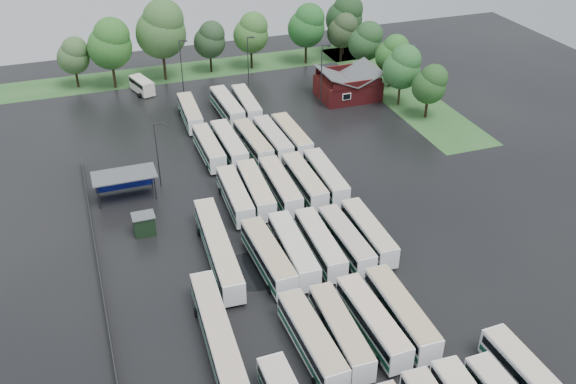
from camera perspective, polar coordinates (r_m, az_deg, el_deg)
name	(u,v)px	position (r m, az deg, el deg)	size (l,w,h in m)	color
ground	(307,266)	(72.93, 1.67, -6.60)	(160.00, 160.00, 0.00)	black
brick_building	(348,87)	(114.63, 5.33, 9.25)	(10.07, 8.60, 5.39)	maroon
wash_shed	(124,177)	(86.42, -14.37, 1.34)	(8.20, 4.20, 3.58)	#2D2D30
utility_hut	(144,224)	(79.29, -12.67, -2.80)	(2.70, 2.20, 2.62)	black
grass_strip_north	(198,70)	(128.57, -7.99, 10.69)	(80.00, 10.00, 0.01)	#2E5D27
grass_strip_east	(398,90)	(119.63, 9.71, 8.94)	(10.00, 50.00, 0.01)	#2E5D27
west_fence	(98,261)	(75.77, -16.57, -5.90)	(0.10, 50.00, 1.20)	#2D2D30
bus_r1c0	(312,340)	(61.64, 2.10, -12.98)	(2.84, 11.85, 3.28)	white
bus_r1c1	(340,331)	(62.69, 4.68, -12.23)	(2.75, 11.52, 3.19)	white
bus_r1c2	(372,321)	(63.95, 7.50, -11.32)	(2.80, 11.75, 3.25)	white
bus_r1c3	(401,313)	(65.24, 10.01, -10.51)	(2.70, 11.99, 3.33)	white
bus_r2c0	(268,256)	(71.37, -1.78, -5.72)	(2.96, 12.06, 3.34)	white
bus_r2c1	(293,250)	(72.31, 0.46, -5.14)	(2.95, 12.06, 3.33)	white
bus_r2c2	(320,244)	(73.46, 2.85, -4.60)	(2.78, 11.52, 3.19)	white
bus_r2c3	(346,240)	(74.32, 5.17, -4.24)	(2.52, 11.34, 3.15)	white
bus_r2c4	(368,232)	(75.78, 7.15, -3.58)	(2.61, 11.40, 3.16)	white
bus_r3c0	(235,195)	(82.35, -4.73, -0.29)	(2.82, 11.54, 3.19)	white
bus_r3c1	(256,190)	(83.29, -2.89, 0.22)	(3.04, 11.87, 3.28)	white
bus_r3c2	(280,186)	(83.94, -0.70, 0.54)	(2.84, 11.95, 3.31)	white
bus_r3c3	(304,181)	(85.11, 1.44, 0.99)	(2.57, 11.77, 3.27)	white
bus_r3c4	(326,177)	(86.24, 3.36, 1.37)	(2.84, 11.74, 3.25)	white
bus_r4c0	(209,148)	(94.33, -7.05, 3.95)	(2.51, 11.40, 3.17)	white
bus_r4c1	(229,145)	(94.66, -5.25, 4.22)	(2.70, 12.01, 3.33)	white
bus_r4c2	(253,142)	(95.13, -3.13, 4.42)	(2.96, 11.65, 3.22)	white
bus_r4c3	(273,139)	(95.93, -1.37, 4.71)	(2.76, 11.73, 3.25)	white
bus_r4c4	(292,136)	(96.83, 0.33, 4.99)	(2.67, 11.68, 3.24)	white
bus_r5c0	(190,113)	(105.81, -8.69, 6.98)	(2.85, 11.40, 3.15)	white
bus_r5c2	(227,106)	(107.13, -5.43, 7.59)	(2.94, 12.06, 3.34)	white
bus_r5c3	(247,104)	(107.83, -3.71, 7.79)	(2.85, 11.66, 3.22)	white
artic_bus_west_b	(218,248)	(73.13, -6.24, -4.93)	(3.24, 17.42, 3.22)	white
artic_bus_west_c	(219,337)	(62.24, -6.18, -12.71)	(3.08, 17.16, 3.17)	white
minibus	(142,85)	(119.12, -12.86, 9.25)	(3.86, 6.40, 2.63)	white
tree_north_0	(74,55)	(123.08, -18.50, 11.46)	(5.73, 5.73, 9.49)	black
tree_north_1	(110,43)	(120.31, -15.51, 12.63)	(7.83, 7.83, 12.97)	#392719
tree_north_2	(162,29)	(121.60, -11.16, 14.06)	(9.15, 9.15, 15.15)	#362819
tree_north_3	(210,39)	(125.23, -6.92, 13.32)	(6.02, 6.02, 9.97)	black
tree_north_4	(252,32)	(126.20, -3.25, 13.99)	(6.72, 6.72, 11.13)	black
tree_north_5	(307,25)	(128.54, 1.73, 14.61)	(7.24, 7.24, 11.98)	black
tree_north_6	(345,16)	(134.13, 5.12, 15.32)	(7.44, 7.44, 12.32)	black
tree_east_0	(431,84)	(107.27, 12.57, 9.37)	(5.57, 5.57, 9.23)	black
tree_east_1	(403,67)	(111.06, 10.17, 10.92)	(6.45, 6.45, 10.68)	#312316
tree_east_2	(393,53)	(118.69, 9.32, 12.06)	(5.93, 5.93, 9.83)	black
tree_east_3	(366,41)	(123.34, 6.99, 13.19)	(6.33, 6.33, 10.48)	black
tree_east_4	(343,30)	(130.57, 4.92, 14.12)	(5.90, 5.90, 9.78)	black
lamp_post_ne	(322,71)	(109.57, 3.06, 10.70)	(1.64, 0.32, 10.65)	#2D2D30
lamp_post_nw	(158,150)	(86.72, -11.50, 3.65)	(1.43, 0.28, 9.29)	#2D2D30
lamp_post_back_w	(182,63)	(115.56, -9.41, 11.21)	(1.52, 0.30, 9.88)	#2D2D30
lamp_post_back_e	(249,58)	(118.34, -3.52, 11.82)	(1.40, 0.27, 9.12)	#2D2D30
puddle_2	(254,271)	(72.33, -3.00, -7.01)	(7.14, 7.14, 0.01)	black
puddle_3	(365,272)	(72.62, 6.86, -7.05)	(3.07, 3.07, 0.01)	black
puddle_4	(510,353)	(66.42, 19.14, -13.35)	(3.89, 3.89, 0.01)	black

